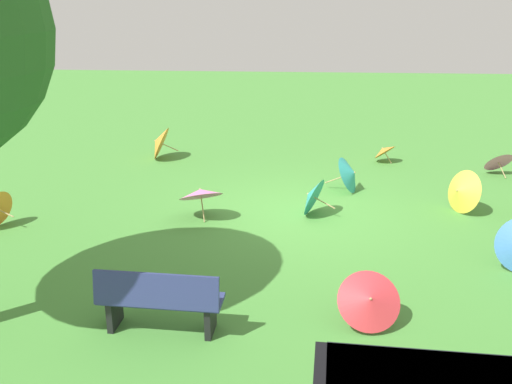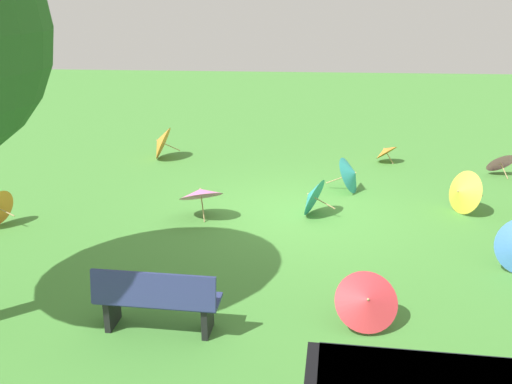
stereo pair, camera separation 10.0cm
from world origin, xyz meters
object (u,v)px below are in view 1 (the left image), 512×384
Objects in this scene: parasol_pink_0 at (201,193)px; parasol_pink_1 at (498,160)px; park_bench at (159,300)px; parasol_yellow_2 at (461,191)px; parasol_teal_1 at (351,174)px; parasol_orange_0 at (384,150)px; parasol_red_0 at (370,300)px; parasol_teal_2 at (311,196)px; parasol_orange_3 at (158,142)px.

parasol_pink_1 is (-6.59, -3.25, -0.18)m from parasol_pink_0.
park_bench is 1.70× the size of parasol_yellow_2.
parasol_orange_0 is at bearing -113.66° from parasol_teal_1.
park_bench is 1.84× the size of parasol_red_0.
parasol_teal_1 is (-3.00, -1.74, -0.11)m from parasol_pink_0.
parasol_teal_2 is at bearing -80.32° from parasol_red_0.
park_bench is 2.71m from parasol_red_0.
parasol_orange_0 is at bearing -116.06° from park_bench.
park_bench is 6.75m from parasol_yellow_2.
parasol_yellow_2 is 1.09× the size of parasol_teal_2.
parasol_yellow_2 is (-4.95, -4.60, -0.02)m from park_bench.
parasol_orange_3 is (8.32, -0.75, 0.11)m from parasol_pink_1.
parasol_red_0 reaches higher than parasol_pink_1.
parasol_orange_3 is at bearing -76.98° from park_bench.
parasol_pink_1 is at bearing -157.20° from parasol_teal_1.
parasol_yellow_2 is at bearing 106.50° from parasol_orange_0.
parasol_red_0 is 4.85m from parasol_yellow_2.
parasol_orange_3 is 0.94× the size of parasol_yellow_2.
parasol_teal_2 is at bearing 63.03° from parasol_orange_0.
parasol_red_0 is 7.86m from parasol_pink_1.
parasol_pink_0 is at bearing -52.53° from parasol_red_0.
parasol_pink_0 is at bearing 45.42° from parasol_orange_0.
park_bench reaches higher than parasol_orange_0.
parasol_pink_0 is 1.15× the size of parasol_yellow_2.
parasol_pink_1 reaches higher than parasol_orange_0.
parasol_teal_2 is (0.89, 1.42, -0.01)m from parasol_teal_1.
parasol_orange_0 is 0.96× the size of parasol_pink_1.
park_bench reaches higher than parasol_orange_3.
parasol_yellow_2 is (-2.05, 1.09, 0.04)m from parasol_teal_1.
parasol_pink_0 is 4.36m from parasol_orange_3.
park_bench is at bearing 103.02° from parasol_orange_3.
parasol_yellow_2 is at bearing 153.74° from parasol_orange_3.
parasol_pink_1 is at bearing -153.75° from parasol_pink_0.
parasol_orange_3 reaches higher than parasol_yellow_2.
parasol_red_0 is at bearing 62.24° from parasol_yellow_2.
parasol_orange_3 is at bearing -66.52° from parasol_pink_0.
parasol_teal_2 is (-2.11, -0.32, -0.12)m from parasol_pink_0.
parasol_teal_2 is (1.91, 3.76, 0.09)m from parasol_orange_0.
parasol_yellow_2 reaches higher than parasol_teal_1.
parasol_orange_0 is 0.90× the size of parasol_teal_2.
parasol_pink_0 is 1.33× the size of parasol_pink_1.
parasol_red_0 is at bearing 87.75° from parasol_teal_1.
parasol_teal_1 is 2.32m from parasol_yellow_2.
parasol_pink_1 is 0.86× the size of parasol_yellow_2.
parasol_red_0 is (1.24, 7.72, 0.09)m from parasol_orange_0.
park_bench reaches higher than parasol_pink_1.
parasol_orange_0 is 0.72× the size of parasol_pink_0.
parasol_teal_1 reaches higher than parasol_red_0.
parasol_yellow_2 is at bearing 151.96° from parasol_teal_1.
parasol_orange_3 reaches higher than parasol_orange_0.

